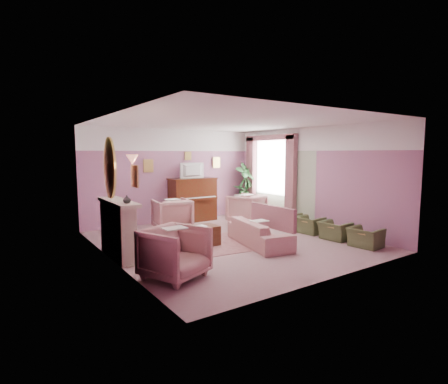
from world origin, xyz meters
TOP-DOWN VIEW (x-y plane):
  - floor at (0.00, 0.00)m, footprint 5.50×6.00m
  - ceiling at (0.00, 0.00)m, footprint 5.50×6.00m
  - wall_back at (0.00, 3.00)m, footprint 5.50×0.02m
  - wall_front at (0.00, -3.00)m, footprint 5.50×0.02m
  - wall_left at (-2.75, 0.00)m, footprint 0.02×6.00m
  - wall_right at (2.75, 0.00)m, footprint 0.02×6.00m
  - picture_rail_band at (0.00, 2.99)m, footprint 5.50×0.01m
  - stripe_panel at (2.73, 1.30)m, footprint 0.01×3.00m
  - fireplace_surround at (-2.59, 0.20)m, footprint 0.30×1.40m
  - fireplace_inset at (-2.49, 0.20)m, footprint 0.18×0.72m
  - fire_ember at (-2.45, 0.20)m, footprint 0.06×0.54m
  - mantel_shelf at (-2.56, 0.20)m, footprint 0.40×1.55m
  - hearth at (-2.39, 0.20)m, footprint 0.55×1.50m
  - mirror_frame at (-2.70, 0.20)m, footprint 0.04×0.72m
  - mirror_glass at (-2.67, 0.20)m, footprint 0.01×0.60m
  - sconce_shade at (-2.62, -0.85)m, footprint 0.20×0.20m
  - piano at (0.50, 2.68)m, footprint 1.40×0.60m
  - piano_keyshelf at (0.50, 2.33)m, footprint 1.30×0.12m
  - piano_keys at (0.50, 2.33)m, footprint 1.20×0.08m
  - piano_top at (0.50, 2.68)m, footprint 1.45×0.65m
  - television at (0.50, 2.63)m, footprint 0.80×0.12m
  - print_back_left at (-0.80, 2.96)m, footprint 0.30×0.03m
  - print_back_right at (1.55, 2.96)m, footprint 0.26×0.03m
  - print_back_mid at (0.50, 2.96)m, footprint 0.22×0.03m
  - print_left_wall at (-2.71, -1.20)m, footprint 0.03×0.28m
  - window_blind at (2.70, 1.55)m, footprint 0.03×1.40m
  - curtain_left at (2.62, 0.63)m, footprint 0.16×0.34m
  - curtain_right at (2.62, 2.47)m, footprint 0.16×0.34m
  - pelmet at (2.62, 1.55)m, footprint 0.16×2.20m
  - mantel_plant at (-2.55, 0.75)m, footprint 0.16×0.16m
  - mantel_vase at (-2.55, -0.30)m, footprint 0.16×0.16m
  - area_rug at (-0.79, 0.01)m, footprint 2.69×2.07m
  - coffee_table at (-0.89, 0.02)m, footprint 1.00×0.50m
  - table_paper at (-0.84, 0.02)m, footprint 0.35×0.28m
  - sofa at (0.38, -0.63)m, footprint 0.64×1.93m
  - sofa_throw at (0.78, -0.63)m, footprint 0.10×1.46m
  - floral_armchair_left at (-0.62, 1.81)m, footprint 0.92×0.92m
  - floral_armchair_right at (1.68, 1.50)m, footprint 0.92×0.92m
  - floral_armchair_front at (-2.16, -1.50)m, footprint 0.92×0.92m
  - olive_chair_a at (2.21, -2.13)m, footprint 0.47×0.67m
  - olive_chair_b at (2.21, -1.31)m, footprint 0.47×0.67m
  - olive_chair_c at (2.21, -0.49)m, footprint 0.47×0.67m
  - olive_chair_d at (2.21, 0.33)m, footprint 0.47×0.67m
  - side_table at (2.34, 2.61)m, footprint 0.52×0.52m
  - side_plant_big at (2.34, 2.61)m, footprint 0.30×0.30m
  - side_plant_small at (2.46, 2.51)m, footprint 0.16×0.16m
  - palm_pot at (2.41, 2.49)m, footprint 0.34×0.34m
  - palm_plant at (2.41, 2.49)m, footprint 0.76×0.76m

SIDE VIEW (x-z plane):
  - floor at x=0.00m, z-range -0.01..0.01m
  - area_rug at x=-0.79m, z-range 0.00..0.01m
  - hearth at x=-2.39m, z-range 0.00..0.02m
  - palm_pot at x=2.41m, z-range 0.00..0.34m
  - fire_ember at x=-2.45m, z-range 0.17..0.27m
  - coffee_table at x=-0.89m, z-range 0.00..0.45m
  - olive_chair_a at x=2.21m, z-range 0.00..0.58m
  - olive_chair_b at x=2.21m, z-range 0.00..0.58m
  - olive_chair_c at x=2.21m, z-range 0.00..0.58m
  - olive_chair_d at x=2.21m, z-range 0.00..0.58m
  - side_table at x=2.34m, z-range 0.00..0.70m
  - sofa at x=0.38m, z-range 0.00..0.78m
  - fireplace_inset at x=-2.49m, z-range 0.06..0.74m
  - table_paper at x=-0.84m, z-range 0.45..0.46m
  - floral_armchair_left at x=-0.62m, z-range 0.00..0.96m
  - floral_armchair_right at x=1.68m, z-range 0.00..0.96m
  - floral_armchair_front at x=-2.16m, z-range 0.00..0.96m
  - fireplace_surround at x=-2.59m, z-range 0.00..1.10m
  - sofa_throw at x=0.78m, z-range 0.33..0.87m
  - piano at x=0.50m, z-range 0.00..1.30m
  - piano_keyshelf at x=0.50m, z-range 0.69..0.75m
  - piano_keys at x=0.50m, z-range 0.75..0.77m
  - side_plant_small at x=2.46m, z-range 0.70..0.98m
  - side_plant_big at x=2.34m, z-range 0.70..1.04m
  - palm_plant at x=2.41m, z-range 0.34..1.78m
  - stripe_panel at x=2.73m, z-range 0.00..2.15m
  - mantel_shelf at x=-2.56m, z-range 1.09..1.16m
  - mantel_vase at x=-2.55m, z-range 1.15..1.31m
  - mantel_plant at x=-2.55m, z-range 1.15..1.43m
  - curtain_left at x=2.62m, z-range 0.00..2.60m
  - curtain_right at x=2.62m, z-range 0.00..2.60m
  - piano_top at x=0.50m, z-range 1.29..1.33m
  - wall_back at x=0.00m, z-range 0.00..2.80m
  - wall_front at x=0.00m, z-range 0.00..2.80m
  - wall_left at x=-2.75m, z-range 0.00..2.80m
  - wall_right at x=2.75m, z-range 0.00..2.80m
  - television at x=0.50m, z-range 1.36..1.84m
  - window_blind at x=2.70m, z-range 0.80..2.60m
  - print_back_left at x=-0.80m, z-range 1.53..1.91m
  - print_left_wall at x=-2.71m, z-range 1.54..1.90m
  - print_back_right at x=1.55m, z-range 1.61..1.95m
  - mirror_frame at x=-2.70m, z-range 1.20..2.40m
  - mirror_glass at x=-2.67m, z-range 1.27..2.33m
  - sconce_shade at x=-2.62m, z-range 1.90..2.06m
  - print_back_mid at x=0.50m, z-range 1.87..2.13m
  - picture_rail_band at x=0.00m, z-range 2.15..2.80m
  - pelmet at x=2.62m, z-range 2.48..2.64m
  - ceiling at x=0.00m, z-range 2.79..2.80m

